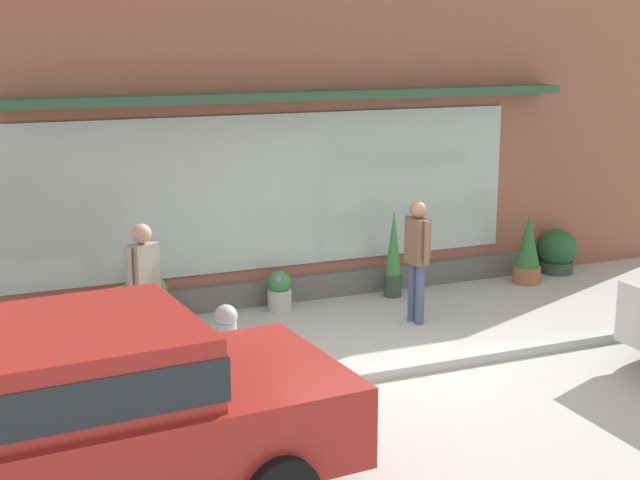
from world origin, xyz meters
The scene contains 12 objects.
ground_plane centered at (0.00, 0.00, 0.00)m, with size 60.00×60.00×0.00m, color #B2AFA8.
curb_strip centered at (0.00, -0.20, 0.06)m, with size 14.00×0.24×0.12m, color #B2B2AD.
storefront centered at (-0.01, 3.18, 2.43)m, with size 14.00×0.81×4.96m.
fire_hydrant centered at (-1.94, 0.51, 0.41)m, with size 0.42×0.39×0.84m.
pedestrian_with_handbag centered at (-2.71, 1.18, 0.99)m, with size 0.62×0.42×1.68m.
pedestrian_passerby centered at (0.96, 1.39, 0.96)m, with size 0.23×0.49×1.64m.
parked_car_red centered at (-4.10, -1.89, 0.90)m, with size 4.69×2.33×1.59m.
potted_plant_low_front centered at (4.30, 2.76, 0.35)m, with size 0.61×0.61×0.71m.
potted_plant_window_left centered at (-2.34, 2.57, 0.35)m, with size 0.49×0.49×0.72m.
potted_plant_window_center centered at (1.26, 2.61, 0.61)m, with size 0.26×0.26×1.28m.
potted_plant_window_right centered at (-0.52, 2.60, 0.28)m, with size 0.33×0.33×0.57m.
potted_plant_by_entrance centered at (3.49, 2.44, 0.51)m, with size 0.42×0.42×1.06m.
Camera 1 is at (-4.80, -8.78, 3.78)m, focal length 51.32 mm.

